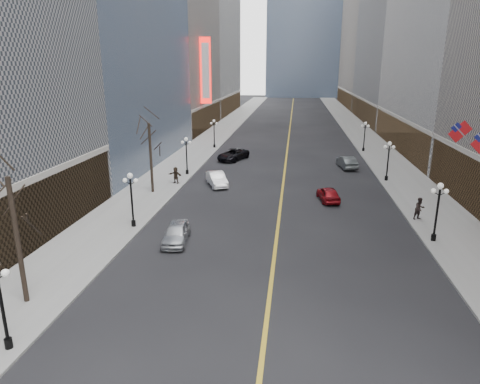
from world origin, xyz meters
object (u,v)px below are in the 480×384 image
(streetlamp_west_0, at_px, (0,295))
(car_nb_mid, at_px, (217,179))
(car_nb_far, at_px, (233,155))
(streetlamp_east_1, at_px, (438,206))
(streetlamp_east_3, at_px, (365,133))
(streetlamp_west_3, at_px, (214,130))
(car_nb_near, at_px, (176,233))
(streetlamp_east_2, at_px, (388,157))
(streetlamp_west_2, at_px, (186,152))
(car_sb_far, at_px, (347,162))
(car_sb_mid, at_px, (328,194))
(streetlamp_west_1, at_px, (131,194))

(streetlamp_west_0, xyz_separation_m, car_nb_mid, (4.47, 29.71, -2.13))
(car_nb_far, bearing_deg, car_nb_mid, -67.82)
(streetlamp_east_1, bearing_deg, streetlamp_east_3, 90.00)
(streetlamp_east_1, relative_size, streetlamp_west_3, 1.00)
(streetlamp_west_0, bearing_deg, streetlamp_east_3, 65.59)
(streetlamp_west_3, xyz_separation_m, car_nb_near, (4.32, -38.46, -2.15))
(streetlamp_east_2, bearing_deg, car_nb_near, -133.31)
(streetlamp_east_3, distance_m, car_nb_near, 43.08)
(streetlamp_west_2, xyz_separation_m, car_sb_far, (19.78, 6.38, -2.12))
(car_nb_near, xyz_separation_m, car_sb_mid, (12.10, 12.03, -0.04))
(streetlamp_east_2, distance_m, streetlamp_west_0, 41.39)
(streetlamp_east_2, distance_m, streetlamp_east_3, 18.00)
(car_sb_far, bearing_deg, streetlamp_west_1, 40.82)
(streetlamp_east_2, bearing_deg, car_sb_mid, -130.44)
(streetlamp_east_3, xyz_separation_m, car_sb_far, (-3.82, -11.62, -2.12))
(streetlamp_west_1, bearing_deg, car_sb_far, 50.94)
(streetlamp_east_2, xyz_separation_m, streetlamp_west_0, (-23.60, -34.00, 0.00))
(streetlamp_west_0, height_order, car_nb_near, streetlamp_west_0)
(car_sb_mid, bearing_deg, streetlamp_east_1, 116.85)
(streetlamp_east_3, xyz_separation_m, car_sb_mid, (-7.19, -26.43, -2.19))
(streetlamp_west_1, bearing_deg, streetlamp_west_3, 90.00)
(streetlamp_east_3, xyz_separation_m, car_nb_near, (-19.28, -38.46, -2.15))
(streetlamp_west_1, bearing_deg, streetlamp_west_0, -90.00)
(car_nb_mid, height_order, car_sb_far, car_sb_far)
(streetlamp_east_1, relative_size, car_nb_far, 0.79)
(streetlamp_east_1, distance_m, streetlamp_west_2, 29.68)
(streetlamp_west_0, relative_size, streetlamp_west_1, 1.00)
(streetlamp_west_1, xyz_separation_m, car_sb_mid, (16.41, 9.57, -2.19))
(streetlamp_west_3, bearing_deg, car_nb_mid, -78.66)
(streetlamp_west_2, bearing_deg, streetlamp_east_1, -37.33)
(streetlamp_west_1, relative_size, car_nb_near, 1.02)
(car_nb_mid, height_order, car_nb_far, car_nb_far)
(streetlamp_east_3, bearing_deg, car_sb_far, -108.18)
(streetlamp_east_2, height_order, car_nb_near, streetlamp_east_2)
(streetlamp_west_1, relative_size, car_sb_far, 0.95)
(streetlamp_west_0, height_order, car_nb_mid, streetlamp_west_0)
(streetlamp_west_1, xyz_separation_m, car_nb_near, (4.32, -2.46, -2.15))
(streetlamp_east_1, distance_m, car_nb_far, 33.57)
(streetlamp_east_2, height_order, car_sb_mid, streetlamp_east_2)
(streetlamp_east_1, height_order, streetlamp_west_3, same)
(car_nb_far, distance_m, car_sb_mid, 21.55)
(streetlamp_east_3, bearing_deg, streetlamp_west_1, -123.25)
(streetlamp_east_1, bearing_deg, streetlamp_east_2, 90.00)
(streetlamp_west_0, distance_m, car_nb_near, 14.37)
(streetlamp_east_3, distance_m, streetlamp_west_3, 23.60)
(streetlamp_west_0, distance_m, car_nb_far, 43.67)
(streetlamp_east_1, distance_m, streetlamp_east_2, 18.00)
(streetlamp_east_1, distance_m, car_nb_near, 19.56)
(streetlamp_west_2, bearing_deg, streetlamp_west_0, -90.00)
(streetlamp_east_2, height_order, streetlamp_west_0, same)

